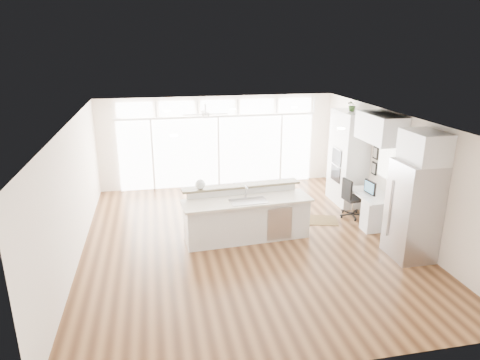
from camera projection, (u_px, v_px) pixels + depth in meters
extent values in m
cube|color=#492B16|center=(246.00, 241.00, 9.49)|extent=(7.00, 8.00, 0.02)
cube|color=white|center=(247.00, 120.00, 8.65)|extent=(7.00, 8.00, 0.02)
cube|color=white|center=(218.00, 142.00, 12.80)|extent=(7.00, 0.04, 2.70)
cube|color=white|center=(315.00, 282.00, 5.35)|extent=(7.00, 0.04, 2.70)
cube|color=white|center=(73.00, 194.00, 8.41)|extent=(0.04, 8.00, 2.70)
cube|color=white|center=(396.00, 173.00, 9.74)|extent=(0.04, 8.00, 2.70)
cube|color=white|center=(218.00, 152.00, 12.84)|extent=(5.80, 0.06, 2.08)
cube|color=white|center=(218.00, 107.00, 12.42)|extent=(5.90, 0.06, 0.40)
cube|color=white|center=(389.00, 161.00, 9.95)|extent=(0.04, 0.85, 0.85)
cube|color=white|center=(205.00, 110.00, 11.24)|extent=(1.16, 1.16, 0.32)
cube|color=white|center=(245.00, 119.00, 8.85)|extent=(3.40, 3.00, 0.02)
cube|color=white|center=(348.00, 158.00, 11.38)|extent=(0.64, 1.20, 2.50)
cube|color=white|center=(371.00, 209.00, 10.25)|extent=(0.72, 1.30, 0.76)
cube|color=white|center=(381.00, 128.00, 9.64)|extent=(0.64, 1.30, 0.64)
cube|color=#ABABB0|center=(413.00, 211.00, 8.51)|extent=(0.76, 0.90, 2.00)
cube|color=white|center=(425.00, 147.00, 8.12)|extent=(0.64, 0.90, 0.60)
cube|color=black|center=(375.00, 161.00, 10.57)|extent=(0.06, 0.22, 0.80)
cube|color=white|center=(247.00, 215.00, 9.43)|extent=(2.90, 1.26, 1.13)
cube|color=#382611|center=(319.00, 220.00, 10.55)|extent=(1.01, 0.85, 0.01)
cube|color=black|center=(353.00, 198.00, 10.62)|extent=(0.57, 0.54, 1.00)
sphere|color=silver|center=(200.00, 184.00, 9.34)|extent=(0.24, 0.24, 0.22)
cube|color=black|center=(370.00, 187.00, 10.06)|extent=(0.11, 0.43, 0.36)
cube|color=white|center=(363.00, 195.00, 10.08)|extent=(0.17, 0.33, 0.02)
imported|color=#305022|center=(352.00, 106.00, 10.96)|extent=(0.30, 0.33, 0.24)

